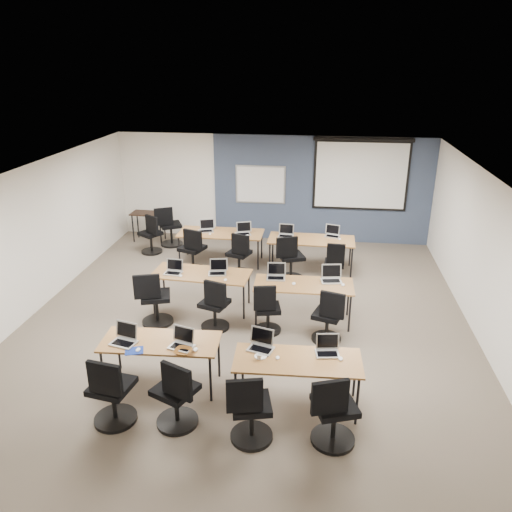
# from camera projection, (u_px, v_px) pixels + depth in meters

# --- Properties ---
(floor) EXTENTS (8.00, 9.00, 0.02)m
(floor) POSITION_uv_depth(u_px,v_px,m) (247.00, 319.00, 9.17)
(floor) COLOR #6B6354
(floor) RESTS_ON ground
(ceiling) EXTENTS (8.00, 9.00, 0.02)m
(ceiling) POSITION_uv_depth(u_px,v_px,m) (246.00, 174.00, 8.16)
(ceiling) COLOR white
(ceiling) RESTS_ON ground
(wall_back) EXTENTS (8.00, 0.04, 2.70)m
(wall_back) POSITION_uv_depth(u_px,v_px,m) (272.00, 188.00, 12.81)
(wall_back) COLOR beige
(wall_back) RESTS_ON ground
(wall_front) EXTENTS (8.00, 0.04, 2.70)m
(wall_front) POSITION_uv_depth(u_px,v_px,m) (173.00, 428.00, 4.52)
(wall_front) COLOR beige
(wall_front) RESTS_ON ground
(wall_left) EXTENTS (0.04, 9.00, 2.70)m
(wall_left) POSITION_uv_depth(u_px,v_px,m) (31.00, 241.00, 9.15)
(wall_left) COLOR beige
(wall_left) RESTS_ON ground
(wall_right) EXTENTS (0.04, 9.00, 2.70)m
(wall_right) POSITION_uv_depth(u_px,v_px,m) (487.00, 262.00, 8.18)
(wall_right) COLOR beige
(wall_right) RESTS_ON ground
(blue_accent_panel) EXTENTS (5.50, 0.04, 2.70)m
(blue_accent_panel) POSITION_uv_depth(u_px,v_px,m) (321.00, 190.00, 12.63)
(blue_accent_panel) COLOR #3D5977
(blue_accent_panel) RESTS_ON wall_back
(whiteboard) EXTENTS (1.28, 0.03, 0.98)m
(whiteboard) POSITION_uv_depth(u_px,v_px,m) (260.00, 185.00, 12.74)
(whiteboard) COLOR #ABB3BC
(whiteboard) RESTS_ON wall_back
(projector_screen) EXTENTS (2.40, 0.10, 1.82)m
(projector_screen) POSITION_uv_depth(u_px,v_px,m) (361.00, 171.00, 12.26)
(projector_screen) COLOR black
(projector_screen) RESTS_ON wall_back
(training_table_front_left) EXTENTS (1.68, 0.70, 0.73)m
(training_table_front_left) POSITION_uv_depth(u_px,v_px,m) (161.00, 344.00, 7.11)
(training_table_front_left) COLOR brown
(training_table_front_left) RESTS_ON floor
(training_table_front_right) EXTENTS (1.71, 0.71, 0.73)m
(training_table_front_right) POSITION_uv_depth(u_px,v_px,m) (298.00, 363.00, 6.67)
(training_table_front_right) COLOR brown
(training_table_front_right) RESTS_ON floor
(training_table_mid_left) EXTENTS (1.82, 0.76, 0.73)m
(training_table_mid_left) POSITION_uv_depth(u_px,v_px,m) (201.00, 275.00, 9.33)
(training_table_mid_left) COLOR olive
(training_table_mid_left) RESTS_ON floor
(training_table_mid_right) EXTENTS (1.76, 0.73, 0.73)m
(training_table_mid_right) POSITION_uv_depth(u_px,v_px,m) (304.00, 286.00, 8.89)
(training_table_mid_right) COLOR brown
(training_table_mid_right) RESTS_ON floor
(training_table_back_left) EXTENTS (1.94, 0.81, 0.73)m
(training_table_back_left) POSITION_uv_depth(u_px,v_px,m) (221.00, 234.00, 11.48)
(training_table_back_left) COLOR #94562D
(training_table_back_left) RESTS_ON floor
(training_table_back_right) EXTENTS (1.90, 0.79, 0.73)m
(training_table_back_right) POSITION_uv_depth(u_px,v_px,m) (311.00, 241.00, 11.07)
(training_table_back_right) COLOR brown
(training_table_back_right) RESTS_ON floor
(laptop_0) EXTENTS (0.35, 0.29, 0.26)m
(laptop_0) POSITION_uv_depth(u_px,v_px,m) (125.00, 338.00, 7.04)
(laptop_0) COLOR silver
(laptop_0) RESTS_ON training_table_front_left
(mouse_0) EXTENTS (0.08, 0.11, 0.03)m
(mouse_0) POSITION_uv_depth(u_px,v_px,m) (138.00, 350.00, 6.85)
(mouse_0) COLOR white
(mouse_0) RESTS_ON training_table_front_left
(task_chair_0) EXTENTS (0.56, 0.56, 1.04)m
(task_chair_0) POSITION_uv_depth(u_px,v_px,m) (112.00, 396.00, 6.41)
(task_chair_0) COLOR black
(task_chair_0) RESTS_ON floor
(laptop_1) EXTENTS (0.33, 0.28, 0.25)m
(laptop_1) POSITION_uv_depth(u_px,v_px,m) (182.00, 342.00, 6.95)
(laptop_1) COLOR silver
(laptop_1) RESTS_ON training_table_front_left
(mouse_1) EXTENTS (0.07, 0.11, 0.04)m
(mouse_1) POSITION_uv_depth(u_px,v_px,m) (195.00, 350.00, 6.86)
(mouse_1) COLOR white
(mouse_1) RESTS_ON training_table_front_left
(task_chair_1) EXTENTS (0.59, 0.55, 1.03)m
(task_chair_1) POSITION_uv_depth(u_px,v_px,m) (176.00, 399.00, 6.37)
(task_chair_1) COLOR black
(task_chair_1) RESTS_ON floor
(laptop_2) EXTENTS (0.34, 0.29, 0.26)m
(laptop_2) POSITION_uv_depth(u_px,v_px,m) (261.00, 344.00, 6.90)
(laptop_2) COLOR #9D9DA9
(laptop_2) RESTS_ON training_table_front_right
(mouse_2) EXTENTS (0.07, 0.10, 0.03)m
(mouse_2) POSITION_uv_depth(u_px,v_px,m) (278.00, 358.00, 6.67)
(mouse_2) COLOR white
(mouse_2) RESTS_ON training_table_front_right
(task_chair_2) EXTENTS (0.54, 0.54, 1.02)m
(task_chair_2) POSITION_uv_depth(u_px,v_px,m) (250.00, 413.00, 6.12)
(task_chair_2) COLOR black
(task_chair_2) RESTS_ON floor
(laptop_3) EXTENTS (0.32, 0.27, 0.24)m
(laptop_3) POSITION_uv_depth(u_px,v_px,m) (327.00, 349.00, 6.79)
(laptop_3) COLOR silver
(laptop_3) RESTS_ON training_table_front_right
(mouse_3) EXTENTS (0.08, 0.11, 0.04)m
(mouse_3) POSITION_uv_depth(u_px,v_px,m) (341.00, 359.00, 6.65)
(mouse_3) COLOR white
(mouse_3) RESTS_ON training_table_front_right
(task_chair_3) EXTENTS (0.58, 0.56, 1.03)m
(task_chair_3) POSITION_uv_depth(u_px,v_px,m) (333.00, 415.00, 6.07)
(task_chair_3) COLOR black
(task_chair_3) RESTS_ON floor
(laptop_4) EXTENTS (0.32, 0.27, 0.24)m
(laptop_4) POSITION_uv_depth(u_px,v_px,m) (174.00, 270.00, 9.31)
(laptop_4) COLOR #A5A5A9
(laptop_4) RESTS_ON training_table_mid_left
(mouse_4) EXTENTS (0.08, 0.10, 0.03)m
(mouse_4) POSITION_uv_depth(u_px,v_px,m) (181.00, 276.00, 9.17)
(mouse_4) COLOR white
(mouse_4) RESTS_ON training_table_mid_left
(task_chair_4) EXTENTS (0.58, 0.56, 1.04)m
(task_chair_4) POSITION_uv_depth(u_px,v_px,m) (154.00, 303.00, 8.85)
(task_chair_4) COLOR black
(task_chair_4) RESTS_ON floor
(laptop_5) EXTENTS (0.33, 0.28, 0.25)m
(laptop_5) POSITION_uv_depth(u_px,v_px,m) (218.00, 270.00, 9.29)
(laptop_5) COLOR #A1A1AA
(laptop_5) RESTS_ON training_table_mid_left
(mouse_5) EXTENTS (0.08, 0.11, 0.03)m
(mouse_5) POSITION_uv_depth(u_px,v_px,m) (225.00, 280.00, 9.00)
(mouse_5) COLOR white
(mouse_5) RESTS_ON training_table_mid_left
(task_chair_5) EXTENTS (0.52, 0.50, 0.99)m
(task_chair_5) POSITION_uv_depth(u_px,v_px,m) (215.00, 309.00, 8.69)
(task_chair_5) COLOR black
(task_chair_5) RESTS_ON floor
(laptop_6) EXTENTS (0.34, 0.29, 0.26)m
(laptop_6) POSITION_uv_depth(u_px,v_px,m) (276.00, 274.00, 9.10)
(laptop_6) COLOR #A5A5A9
(laptop_6) RESTS_ON training_table_mid_right
(mouse_6) EXTENTS (0.08, 0.11, 0.04)m
(mouse_6) POSITION_uv_depth(u_px,v_px,m) (294.00, 284.00, 8.85)
(mouse_6) COLOR white
(mouse_6) RESTS_ON training_table_mid_right
(task_chair_6) EXTENTS (0.47, 0.47, 0.95)m
(task_chair_6) POSITION_uv_depth(u_px,v_px,m) (267.00, 313.00, 8.59)
(task_chair_6) COLOR black
(task_chair_6) RESTS_ON floor
(laptop_7) EXTENTS (0.36, 0.31, 0.27)m
(laptop_7) POSITION_uv_depth(u_px,v_px,m) (331.00, 277.00, 8.99)
(laptop_7) COLOR #A3A3AE
(laptop_7) RESTS_ON training_table_mid_right
(mouse_7) EXTENTS (0.07, 0.11, 0.04)m
(mouse_7) POSITION_uv_depth(u_px,v_px,m) (343.00, 285.00, 8.81)
(mouse_7) COLOR white
(mouse_7) RESTS_ON training_table_mid_right
(task_chair_7) EXTENTS (0.52, 0.50, 0.99)m
(task_chair_7) POSITION_uv_depth(u_px,v_px,m) (328.00, 320.00, 8.31)
(task_chair_7) COLOR black
(task_chair_7) RESTS_ON floor
(laptop_8) EXTENTS (0.34, 0.29, 0.26)m
(laptop_8) POSITION_uv_depth(u_px,v_px,m) (206.00, 228.00, 11.55)
(laptop_8) COLOR silver
(laptop_8) RESTS_ON training_table_back_left
(mouse_8) EXTENTS (0.07, 0.10, 0.03)m
(mouse_8) POSITION_uv_depth(u_px,v_px,m) (210.00, 234.00, 11.33)
(mouse_8) COLOR white
(mouse_8) RESTS_ON training_table_back_left
(task_chair_8) EXTENTS (0.58, 0.56, 1.03)m
(task_chair_8) POSITION_uv_depth(u_px,v_px,m) (193.00, 253.00, 11.06)
(task_chair_8) COLOR black
(task_chair_8) RESTS_ON floor
(laptop_9) EXTENTS (0.34, 0.29, 0.26)m
(laptop_9) POSITION_uv_depth(u_px,v_px,m) (243.00, 231.00, 11.36)
(laptop_9) COLOR #ADADAE
(laptop_9) RESTS_ON training_table_back_left
(mouse_9) EXTENTS (0.08, 0.11, 0.03)m
(mouse_9) POSITION_uv_depth(u_px,v_px,m) (247.00, 235.00, 11.25)
(mouse_9) COLOR white
(mouse_9) RESTS_ON training_table_back_left
(task_chair_9) EXTENTS (0.53, 0.51, 0.99)m
(task_chair_9) POSITION_uv_depth(u_px,v_px,m) (239.00, 257.00, 10.90)
(task_chair_9) COLOR black
(task_chair_9) RESTS_ON floor
(laptop_10) EXTENTS (0.34, 0.29, 0.26)m
(laptop_10) POSITION_uv_depth(u_px,v_px,m) (286.00, 233.00, 11.23)
(laptop_10) COLOR #ABABB9
(laptop_10) RESTS_ON training_table_back_right
(mouse_10) EXTENTS (0.09, 0.11, 0.04)m
(mouse_10) POSITION_uv_depth(u_px,v_px,m) (297.00, 238.00, 11.08)
(mouse_10) COLOR white
(mouse_10) RESTS_ON training_table_back_right
(task_chair_10) EXTENTS (0.59, 0.56, 1.04)m
(task_chair_10) POSITION_uv_depth(u_px,v_px,m) (290.00, 262.00, 10.61)
(task_chair_10) COLOR black
(task_chair_10) RESTS_ON floor
(laptop_11) EXTENTS (0.32, 0.27, 0.25)m
(laptop_11) POSITION_uv_depth(u_px,v_px,m) (332.00, 233.00, 11.22)
(laptop_11) COLOR #ACABAD
(laptop_11) RESTS_ON training_table_back_right
(mouse_11) EXTENTS (0.07, 0.10, 0.03)m
(mouse_11) POSITION_uv_depth(u_px,v_px,m) (340.00, 239.00, 11.02)
(mouse_11) COLOR white
(mouse_11) RESTS_ON training_table_back_right
(task_chair_11) EXTENTS (0.46, 0.46, 0.95)m
(task_chair_11) POSITION_uv_depth(u_px,v_px,m) (334.00, 267.00, 10.47)
(task_chair_11) COLOR black
(task_chair_11) RESTS_ON floor
(blue_mousepad) EXTENTS (0.30, 0.27, 0.01)m
(blue_mousepad) POSITION_uv_depth(u_px,v_px,m) (134.00, 351.00, 6.85)
(blue_mousepad) COLOR navy
(blue_mousepad) RESTS_ON training_table_front_left
(snack_bowl) EXTENTS (0.30, 0.30, 0.06)m
(snack_bowl) POSITION_uv_depth(u_px,v_px,m) (183.00, 352.00, 6.77)
(snack_bowl) COLOR brown
(snack_bowl) RESTS_ON training_table_front_left
(snack_plate) EXTENTS (0.20, 0.20, 0.01)m
(snack_plate) POSITION_uv_depth(u_px,v_px,m) (261.00, 356.00, 6.71)
(snack_plate) COLOR white
(snack_plate) RESTS_ON training_table_front_right
(coffee_cup) EXTENTS (0.08, 0.08, 0.06)m
(coffee_cup) POSITION_uv_depth(u_px,v_px,m) (259.00, 357.00, 6.63)
(coffee_cup) COLOR white
(coffee_cup) RESTS_ON snack_plate
(utility_table) EXTENTS (0.85, 0.47, 0.75)m
(utility_table) POSITION_uv_depth(u_px,v_px,m) (148.00, 217.00, 12.89)
(utility_table) COLOR black
(utility_table) RESTS_ON floor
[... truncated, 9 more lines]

